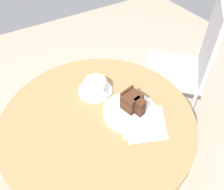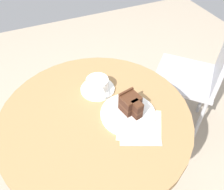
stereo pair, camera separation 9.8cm
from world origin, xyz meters
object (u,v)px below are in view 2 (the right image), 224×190
teaspoon (98,81)px  cake_slice (131,104)px  saucer (98,89)px  cake_plate (128,114)px  fork (117,120)px  napkin (140,127)px  coffee_cup (98,84)px  cafe_chair (203,69)px

teaspoon → cake_slice: cake_slice is taller
saucer → teaspoon: 0.05m
cake_slice → cake_plate: bearing=-59.9°
saucer → cake_slice: 0.20m
fork → napkin: size_ratio=0.57×
cake_plate → saucer: bearing=-162.2°
saucer → napkin: saucer is taller
coffee_cup → cake_plate: bearing=18.4°
teaspoon → cake_plate: bearing=-89.5°
saucer → cake_slice: (0.18, 0.07, 0.04)m
coffee_cup → fork: size_ratio=0.99×
coffee_cup → cake_slice: cake_slice is taller
cake_slice → saucer: bearing=-157.0°
coffee_cup → fork: coffee_cup is taller
coffee_cup → cake_plate: size_ratio=0.59×
coffee_cup → napkin: coffee_cup is taller
coffee_cup → cake_plate: 0.19m
fork → coffee_cup: bearing=-53.7°
coffee_cup → napkin: (0.25, 0.07, -0.04)m
cake_plate → cake_slice: size_ratio=2.14×
fork → napkin: bearing=178.9°
saucer → napkin: (0.26, 0.07, -0.00)m
coffee_cup → teaspoon: 0.06m
coffee_cup → cafe_chair: 0.76m
coffee_cup → cafe_chair: cafe_chair is taller
fork → cafe_chair: (-0.29, 0.72, -0.19)m
cake_plate → fork: (0.02, -0.06, 0.01)m
coffee_cup → teaspoon: (-0.05, 0.02, -0.03)m
cake_slice → fork: size_ratio=0.79×
saucer → fork: fork is taller
teaspoon → cake_plate: size_ratio=0.49×
saucer → cafe_chair: bearing=97.2°
fork → cake_slice: bearing=-123.9°
cake_plate → napkin: 0.07m
coffee_cup → fork: 0.20m
napkin → saucer: bearing=-164.1°
saucer → cake_slice: size_ratio=1.46×
fork → cafe_chair: bearing=-121.8°
teaspoon → napkin: (0.30, 0.06, -0.01)m
napkin → coffee_cup: bearing=-163.7°
cake_plate → napkin: cake_plate is taller
cake_plate → cafe_chair: (-0.28, 0.66, -0.18)m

